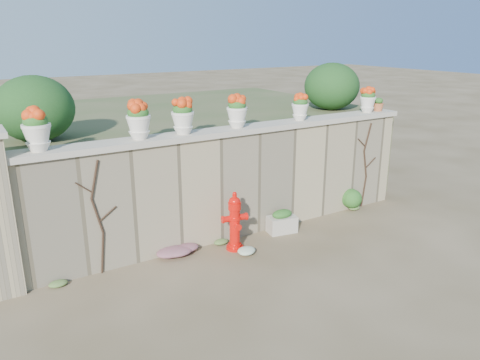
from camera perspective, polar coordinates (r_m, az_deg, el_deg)
ground at (r=7.92m, az=6.36°, el=-10.93°), size 80.00×80.00×0.00m
stone_wall at (r=8.90m, az=-0.53°, el=-0.58°), size 8.00×0.40×2.00m
wall_cap at (r=8.63m, az=-0.55°, el=6.07°), size 8.10×0.52×0.10m
raised_fill at (r=11.65m, az=-8.71°, el=3.57°), size 9.00×6.00×2.00m
back_shrub_left at (r=8.61m, az=-23.76°, el=7.96°), size 1.30×1.30×1.10m
back_shrub_right at (r=11.54m, az=11.12°, el=11.14°), size 1.30×1.30×1.10m
vine_left at (r=7.73m, az=-16.90°, el=-4.25°), size 0.60×0.04×1.91m
vine_right at (r=10.71m, az=15.06°, el=1.89°), size 0.60×0.04×1.91m
fire_hydrant at (r=8.38m, az=-0.65°, el=-5.02°), size 0.47×0.34×1.09m
planter_box at (r=9.25m, az=5.13°, el=-5.10°), size 0.61×0.42×0.46m
green_shrub at (r=10.65m, az=14.02°, el=-2.00°), size 0.63×0.57×0.60m
magenta_clump at (r=8.32m, az=-7.30°, el=-8.58°), size 0.89×0.59×0.24m
white_flowers at (r=8.32m, az=0.14°, el=-8.65°), size 0.50×0.40×0.18m
urn_pot_0 at (r=7.43m, az=-23.56°, el=5.66°), size 0.41×0.41×0.64m
urn_pot_1 at (r=7.79m, az=-12.27°, el=7.13°), size 0.40×0.40×0.62m
urn_pot_2 at (r=8.08m, az=-7.00°, el=7.71°), size 0.39×0.39×0.61m
urn_pot_3 at (r=8.58m, az=-0.36°, el=8.35°), size 0.38×0.38×0.60m
urn_pot_4 at (r=9.42m, az=7.33°, el=8.80°), size 0.33×0.33×0.52m
urn_pot_5 at (r=10.69m, az=15.32°, el=9.39°), size 0.35×0.35×0.54m
terracotta_pot at (r=10.96m, az=16.50°, el=8.75°), size 0.24×0.24×0.28m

